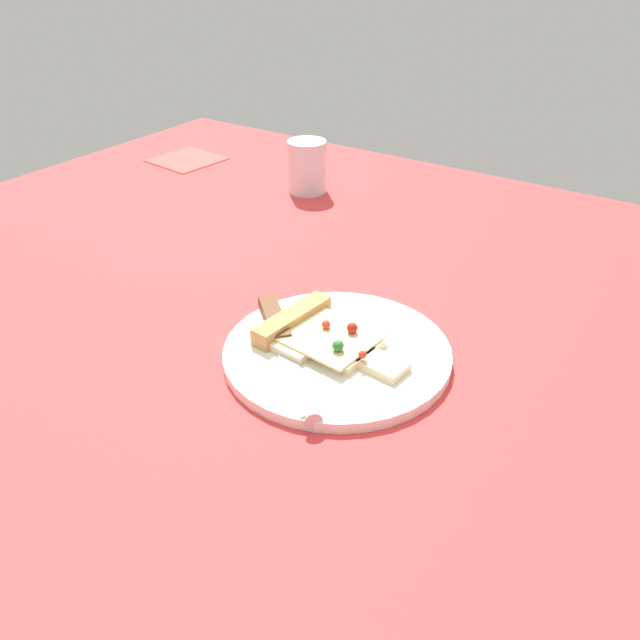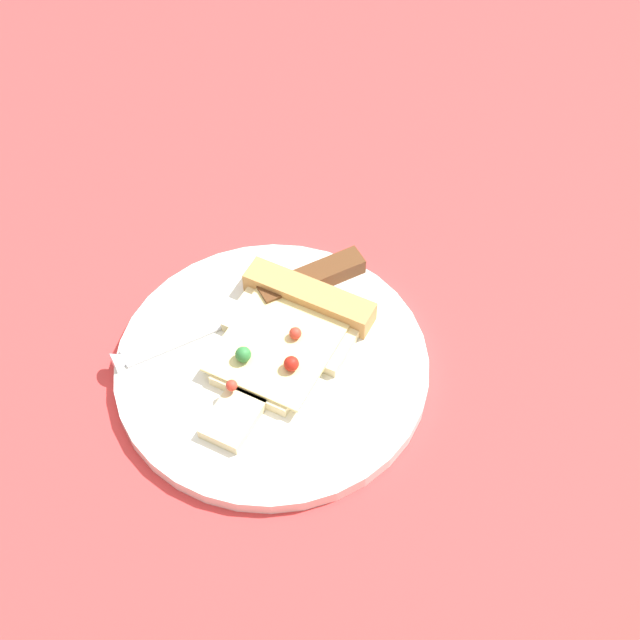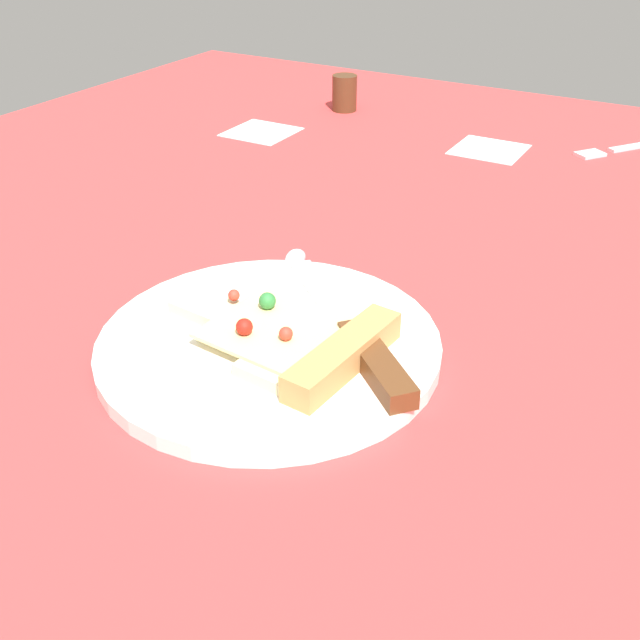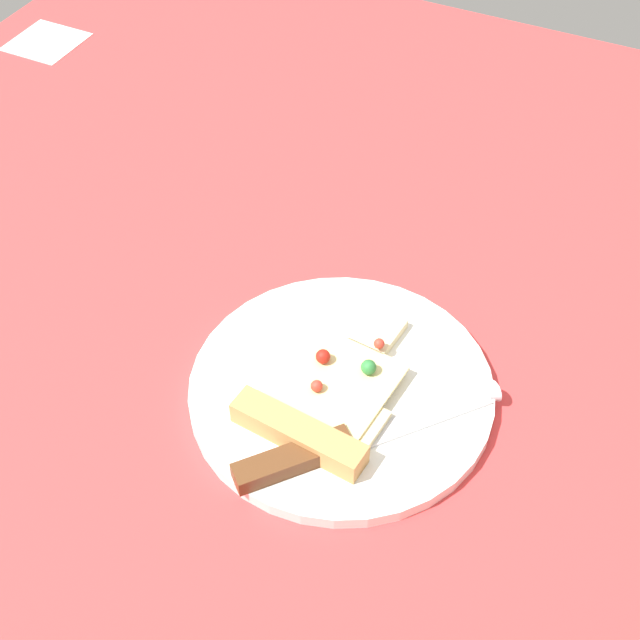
# 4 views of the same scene
# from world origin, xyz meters

# --- Properties ---
(ground_plane) EXTENTS (1.57, 1.57, 0.03)m
(ground_plane) POSITION_xyz_m (-0.00, 0.00, -0.01)
(ground_plane) COLOR #D13838
(ground_plane) RESTS_ON ground
(plate) EXTENTS (0.27, 0.27, 0.01)m
(plate) POSITION_xyz_m (0.08, -0.08, 0.01)
(plate) COLOR white
(plate) RESTS_ON ground_plane
(pizza_slice) EXTENTS (0.12, 0.18, 0.03)m
(pizza_slice) POSITION_xyz_m (0.08, -0.06, 0.02)
(pizza_slice) COLOR beige
(pizza_slice) RESTS_ON plate
(knife) EXTENTS (0.17, 0.20, 0.02)m
(knife) POSITION_xyz_m (0.05, -0.02, 0.02)
(knife) COLOR silver
(knife) RESTS_ON plate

